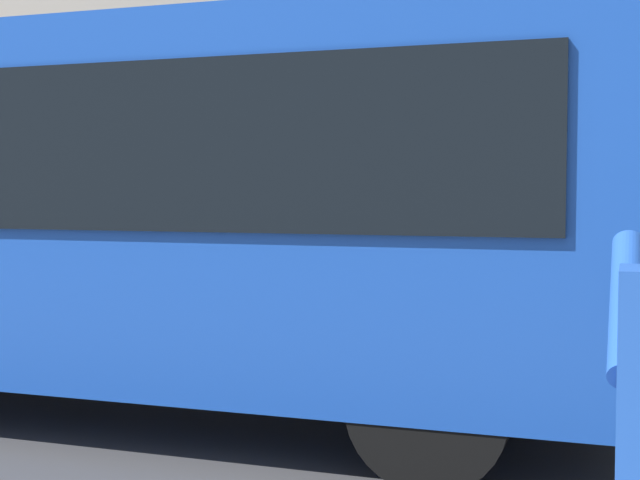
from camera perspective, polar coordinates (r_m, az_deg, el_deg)
The scene contains 2 objects.
ground_plane at distance 6.88m, azimuth 16.41°, elevation -12.27°, with size 60.00×60.00×0.00m, color #38383A.
red_bus at distance 7.65m, azimuth -13.87°, elevation 2.09°, with size 9.05×2.54×3.08m.
Camera 1 is at (-0.29, 6.63, 1.82)m, focal length 50.60 mm.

